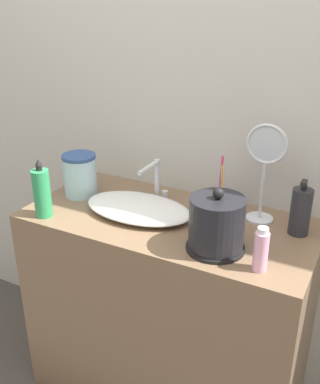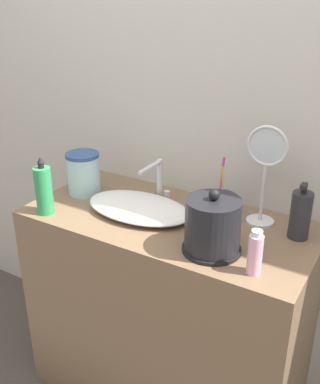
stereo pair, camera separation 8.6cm
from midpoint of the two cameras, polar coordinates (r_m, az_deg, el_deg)
The scene contains 11 objects.
wall_back at distance 1.78m, azimuth 3.98°, elevation 13.18°, with size 6.00×0.04×2.60m.
vanity_counter at distance 1.92m, azimuth -0.33°, elevation -14.81°, with size 1.09×0.52×0.86m.
sink_basin at distance 1.71m, azimuth -4.25°, elevation -2.03°, with size 0.43×0.26×0.05m.
faucet at distance 1.79m, azimuth -1.91°, elevation 1.74°, with size 0.06×0.15×0.17m.
electric_kettle at distance 1.45m, azimuth 5.50°, elevation -4.33°, with size 0.19×0.19×0.22m.
toothbrush_cup at distance 1.72m, azimuth 6.50°, elevation -1.19°, with size 0.08×0.08×0.22m.
lotion_bottle at distance 1.60m, azimuth 15.96°, elevation -2.39°, with size 0.07×0.07×0.20m.
shampoo_bottle at distance 1.38m, azimuth 10.95°, elevation -7.30°, with size 0.04×0.04×0.15m.
mouthwash_bottle at distance 1.73m, azimuth -16.15°, elevation -0.08°, with size 0.06×0.06×0.23m.
vanity_mirror at distance 1.62m, azimuth 11.67°, elevation 3.34°, with size 0.15×0.10×0.37m.
water_pitcher at distance 1.88m, azimuth -11.43°, elevation 2.13°, with size 0.14×0.14×0.17m.
Camera 1 is at (0.67, -1.08, 1.64)m, focal length 42.00 mm.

